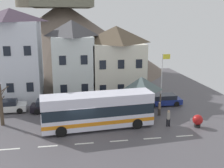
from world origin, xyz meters
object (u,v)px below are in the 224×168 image
at_px(parked_car_03, 7,106).
at_px(pedestrian_01, 159,108).
at_px(public_bench, 147,101).
at_px(pedestrian_00, 168,118).
at_px(harbour_buoy, 198,120).
at_px(transit_bus, 98,111).
at_px(flagpole, 162,76).
at_px(townhouse_02, 116,61).
at_px(parked_car_00, 50,106).
at_px(bus_shelter, 142,84).
at_px(bare_tree_01, 1,104).
at_px(hilltop_castle, 63,35).
at_px(townhouse_00, 13,55).
at_px(townhouse_01, 73,59).
at_px(parked_car_02, 162,100).

distance_m(parked_car_03, pedestrian_01, 16.87).
relative_size(parked_car_03, public_bench, 2.57).
bearing_deg(pedestrian_00, harbour_buoy, -13.25).
bearing_deg(transit_bus, parked_car_03, 141.53).
height_order(pedestrian_00, flagpole, flagpole).
distance_m(townhouse_02, public_bench, 7.17).
height_order(parked_car_00, flagpole, flagpole).
height_order(bus_shelter, bare_tree_01, bare_tree_01).
distance_m(townhouse_02, pedestrian_00, 13.01).
height_order(hilltop_castle, pedestrian_01, hilltop_castle).
distance_m(bus_shelter, pedestrian_01, 3.25).
bearing_deg(hilltop_castle, townhouse_00, -107.30).
height_order(parked_car_00, harbour_buoy, parked_car_00).
height_order(parked_car_03, bare_tree_01, bare_tree_01).
xyz_separation_m(townhouse_01, flagpole, (9.98, -6.34, -1.29)).
distance_m(transit_bus, parked_car_03, 11.37).
bearing_deg(pedestrian_01, parked_car_00, 164.04).
bearing_deg(bus_shelter, parked_car_00, 170.60).
height_order(townhouse_00, parked_car_02, townhouse_00).
relative_size(parked_car_03, pedestrian_01, 2.72).
bearing_deg(townhouse_01, hilltop_castle, 93.18).
height_order(parked_car_03, flagpole, flagpole).
xyz_separation_m(bus_shelter, parked_car_03, (-14.82, 2.25, -2.50)).
bearing_deg(pedestrian_01, townhouse_02, 109.04).
height_order(townhouse_00, bare_tree_01, townhouse_00).
distance_m(transit_bus, bare_tree_01, 9.49).
bearing_deg(townhouse_02, public_bench, -60.16).
bearing_deg(parked_car_03, public_bench, -1.85).
distance_m(parked_car_02, public_bench, 1.86).
height_order(parked_car_00, parked_car_02, parked_car_00).
bearing_deg(townhouse_01, pedestrian_01, -45.06).
distance_m(townhouse_02, parked_car_02, 8.32).
xyz_separation_m(public_bench, harbour_buoy, (2.74, -7.68, 0.22)).
xyz_separation_m(pedestrian_00, bare_tree_01, (-15.96, 3.11, 1.28)).
bearing_deg(harbour_buoy, bare_tree_01, 168.65).
relative_size(townhouse_00, parked_car_00, 2.55).
relative_size(pedestrian_01, public_bench, 0.94).
height_order(townhouse_01, parked_car_03, townhouse_01).
bearing_deg(flagpole, bus_shelter, -162.29).
xyz_separation_m(townhouse_01, bus_shelter, (7.27, -7.20, -1.84)).
bearing_deg(townhouse_00, parked_car_03, -91.80).
bearing_deg(hilltop_castle, transit_bus, -84.52).
relative_size(townhouse_02, parked_car_02, 2.01).
bearing_deg(parked_car_03, transit_bus, -35.36).
bearing_deg(harbour_buoy, parked_car_03, 157.94).
distance_m(townhouse_01, pedestrian_00, 15.37).
distance_m(transit_bus, parked_car_02, 10.32).
xyz_separation_m(townhouse_01, townhouse_02, (5.75, 0.11, -0.38)).
relative_size(parked_car_00, bare_tree_01, 1.08).
distance_m(hilltop_castle, parked_car_00, 26.65).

